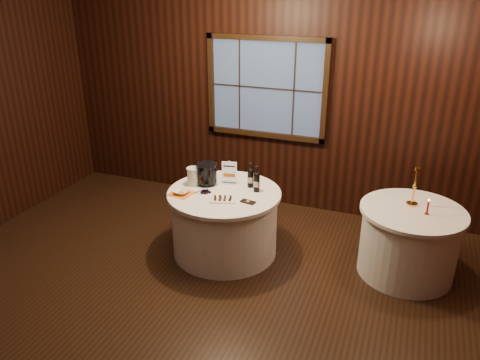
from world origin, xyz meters
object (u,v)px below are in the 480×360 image
at_px(main_table, 225,222).
at_px(port_bottle_left, 250,177).
at_px(sign_stand, 229,176).
at_px(ice_bucket, 207,174).
at_px(glass_pitcher, 193,176).
at_px(cracker_bowl, 181,192).
at_px(red_candle, 428,208).
at_px(chocolate_box, 248,202).
at_px(chocolate_plate, 223,199).
at_px(port_bottle_right, 257,181).
at_px(side_table, 408,241).
at_px(grape_bunch, 205,192).
at_px(brass_candlestick, 414,192).

xyz_separation_m(main_table, port_bottle_left, (0.23, 0.24, 0.51)).
distance_m(sign_stand, ice_bucket, 0.26).
distance_m(sign_stand, glass_pitcher, 0.42).
xyz_separation_m(cracker_bowl, red_candle, (2.55, 0.44, 0.04)).
distance_m(sign_stand, chocolate_box, 0.56).
height_order(sign_stand, chocolate_plate, sign_stand).
bearing_deg(port_bottle_right, glass_pitcher, -179.45).
relative_size(side_table, red_candle, 6.24).
bearing_deg(glass_pitcher, port_bottle_left, 1.88).
relative_size(ice_bucket, chocolate_plate, 0.79).
distance_m(chocolate_box, cracker_bowl, 0.77).
bearing_deg(glass_pitcher, grape_bunch, -52.46).
bearing_deg(brass_candlestick, sign_stand, -175.25).
bearing_deg(side_table, glass_pitcher, -174.15).
relative_size(grape_bunch, cracker_bowl, 1.15).
xyz_separation_m(side_table, port_bottle_left, (-1.77, -0.06, 0.51)).
bearing_deg(red_candle, grape_bunch, -171.26).
height_order(chocolate_box, cracker_bowl, cracker_bowl).
height_order(port_bottle_left, port_bottle_right, port_bottle_right).
height_order(grape_bunch, glass_pitcher, glass_pitcher).
distance_m(port_bottle_left, port_bottle_right, 0.14).
bearing_deg(chocolate_plate, main_table, 108.57).
xyz_separation_m(ice_bucket, chocolate_box, (0.61, -0.28, -0.13)).
xyz_separation_m(grape_bunch, brass_candlestick, (2.16, 0.54, 0.13)).
bearing_deg(brass_candlestick, main_table, -168.32).
distance_m(main_table, chocolate_box, 0.54).
distance_m(chocolate_box, brass_candlestick, 1.74).
bearing_deg(port_bottle_left, grape_bunch, -150.82).
relative_size(chocolate_box, cracker_bowl, 0.97).
relative_size(chocolate_box, brass_candlestick, 0.38).
xyz_separation_m(brass_candlestick, red_candle, (0.15, -0.18, -0.08)).
bearing_deg(cracker_bowl, port_bottle_right, 25.83).
distance_m(side_table, cracker_bowl, 2.51).
distance_m(side_table, chocolate_box, 1.76).
distance_m(glass_pitcher, brass_candlestick, 2.41).
xyz_separation_m(chocolate_box, glass_pitcher, (-0.75, 0.21, 0.10)).
bearing_deg(brass_candlestick, side_table, -78.70).
height_order(sign_stand, brass_candlestick, brass_candlestick).
distance_m(port_bottle_left, chocolate_plate, 0.48).
relative_size(cracker_bowl, brass_candlestick, 0.39).
height_order(side_table, red_candle, red_candle).
height_order(port_bottle_right, chocolate_plate, port_bottle_right).
xyz_separation_m(ice_bucket, chocolate_plate, (0.34, -0.33, -0.12)).
xyz_separation_m(side_table, brass_candlestick, (-0.02, 0.11, 0.54)).
xyz_separation_m(cracker_bowl, brass_candlestick, (2.40, 0.63, 0.13)).
bearing_deg(grape_bunch, main_table, 35.52).
distance_m(glass_pitcher, red_candle, 2.54).
bearing_deg(ice_bucket, sign_stand, 26.71).
height_order(side_table, glass_pitcher, glass_pitcher).
height_order(chocolate_box, glass_pitcher, glass_pitcher).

